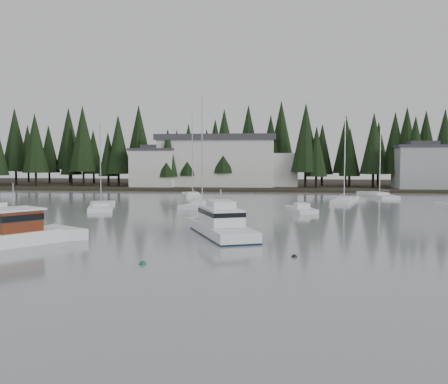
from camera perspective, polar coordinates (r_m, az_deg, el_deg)
The scene contains 15 objects.
ground at distance 25.84m, azimuth -13.25°, elevation -9.80°, with size 260.00×260.00×0.00m, color gray.
far_shore_land at distance 121.09m, azimuth 2.47°, elevation 0.80°, with size 240.00×54.00×1.00m, color black.
conifer_treeline at distance 110.13m, azimuth 2.07°, elevation 0.52°, with size 200.00×22.00×20.00m, color black, non-canonical shape.
house_west at distance 106.03m, azimuth -7.98°, elevation 2.88°, with size 9.54×7.42×8.75m.
house_east_a at distance 105.27m, azimuth 21.67°, elevation 2.79°, with size 10.60×8.48×9.25m.
harbor_inn at distance 106.60m, azimuth 0.33°, elevation 3.52°, with size 29.50×11.50×10.90m.
cabin_cruiser_center at distance 39.69m, azimuth -0.24°, elevation -4.08°, with size 6.63×10.34×4.26m.
sailboat_0 at distance 81.78m, azimuth -3.61°, elevation -0.50°, with size 4.78×9.07×14.32m.
sailboat_1 at distance 63.58m, azimuth -13.86°, elevation -1.82°, with size 5.79×10.36×11.24m.
sailboat_4 at distance 85.74m, azimuth 17.33°, elevation -0.49°, with size 4.38×11.22×12.35m.
sailboat_6 at distance 73.41m, azimuth 13.56°, elevation -1.08°, with size 4.97×10.05×12.96m.
sailboat_7 at distance 64.78m, azimuth -2.50°, elevation -1.59°, with size 4.67×10.28×14.85m.
runabout_1 at distance 58.66m, azimuth 8.85°, elevation -2.12°, with size 3.64×6.37×1.42m.
mooring_buoy_green at distance 29.25m, azimuth -9.28°, elevation -8.18°, with size 0.42×0.42×0.42m, color #145933.
mooring_buoy_dark at distance 31.34m, azimuth 8.03°, elevation -7.37°, with size 0.35×0.35×0.35m, color black.
Camera 1 is at (8.59, -23.64, 5.96)m, focal length 40.00 mm.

